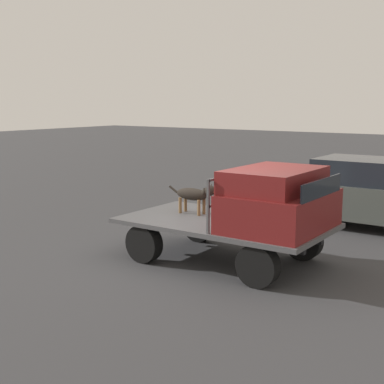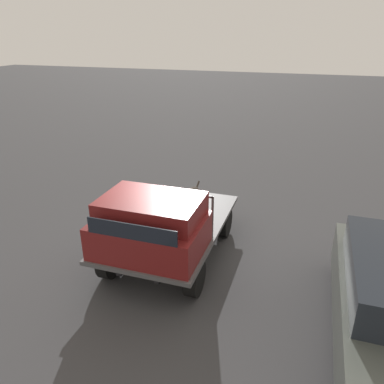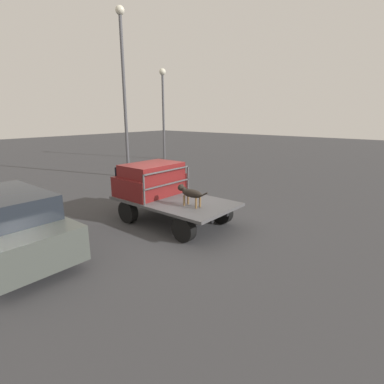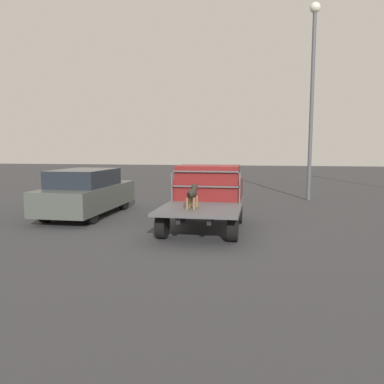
% 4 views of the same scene
% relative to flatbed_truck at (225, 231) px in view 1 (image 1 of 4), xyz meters
% --- Properties ---
extents(ground_plane, '(80.00, 80.00, 0.00)m').
position_rel_flatbed_truck_xyz_m(ground_plane, '(0.00, 0.00, -0.56)').
color(ground_plane, '#38383A').
extents(flatbed_truck, '(3.71, 2.10, 0.75)m').
position_rel_flatbed_truck_xyz_m(flatbed_truck, '(0.00, 0.00, 0.00)').
color(flatbed_truck, black).
rests_on(flatbed_truck, ground).
extents(truck_cab, '(1.46, 1.98, 1.02)m').
position_rel_flatbed_truck_xyz_m(truck_cab, '(1.04, 0.00, 0.67)').
color(truck_cab, maroon).
rests_on(truck_cab, flatbed_truck).
extents(truck_headboard, '(0.04, 1.98, 0.89)m').
position_rel_flatbed_truck_xyz_m(truck_headboard, '(0.27, 0.00, 0.78)').
color(truck_headboard, '#4C4C4F').
rests_on(truck_headboard, flatbed_truck).
extents(dog, '(1.09, 0.24, 0.62)m').
position_rel_flatbed_truck_xyz_m(dog, '(-0.76, 0.18, 0.57)').
color(dog, brown).
rests_on(dog, flatbed_truck).
extents(parked_sedan, '(4.41, 1.80, 1.57)m').
position_rel_flatbed_truck_xyz_m(parked_sedan, '(1.55, 4.20, 0.24)').
color(parked_sedan, black).
rests_on(parked_sedan, ground).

